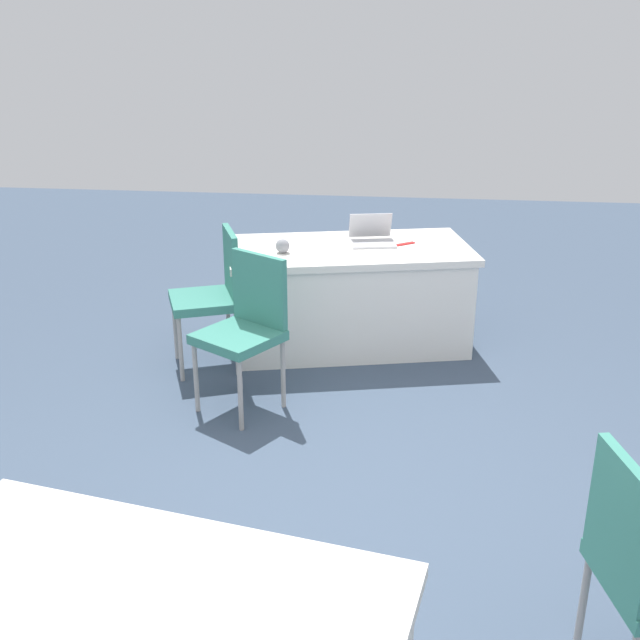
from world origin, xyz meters
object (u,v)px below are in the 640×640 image
object	(u,v)px
chair_back_row	(246,323)
scissors_red	(404,244)
chair_near_front	(214,290)
yarn_ball	(283,246)
table_foreground	(349,295)
laptop_silver	(372,238)

from	to	relation	value
chair_back_row	scissors_red	xyz separation A→B (m)	(-0.93, -1.19, 0.19)
chair_near_front	yarn_ball	xyz separation A→B (m)	(-0.43, -0.32, 0.24)
table_foreground	scissors_red	size ratio (longest dim) A/B	10.51
chair_back_row	yarn_ball	bearing A→B (deg)	-63.49
table_foreground	chair_back_row	bearing A→B (deg)	63.41
chair_back_row	scissors_red	size ratio (longest dim) A/B	5.37
table_foreground	laptop_silver	xyz separation A→B (m)	(-0.16, -0.11, 0.41)
scissors_red	laptop_silver	bearing A→B (deg)	-39.61
table_foreground	laptop_silver	bearing A→B (deg)	-144.28
yarn_ball	chair_back_row	bearing A→B (deg)	84.32
chair_near_front	scissors_red	distance (m)	1.43
yarn_ball	scissors_red	xyz separation A→B (m)	(-0.85, -0.31, -0.05)
chair_near_front	yarn_ball	size ratio (longest dim) A/B	9.82
yarn_ball	scissors_red	size ratio (longest dim) A/B	0.55
chair_back_row	scissors_red	world-z (taller)	chair_back_row
chair_near_front	scissors_red	xyz separation A→B (m)	(-1.28, -0.62, 0.19)
table_foreground	scissors_red	bearing A→B (deg)	-165.17
chair_near_front	chair_back_row	bearing A→B (deg)	-170.31
table_foreground	scissors_red	world-z (taller)	scissors_red
chair_back_row	laptop_silver	xyz separation A→B (m)	(-0.70, -1.20, 0.23)
table_foreground	yarn_ball	bearing A→B (deg)	24.26
chair_back_row	laptop_silver	distance (m)	1.41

